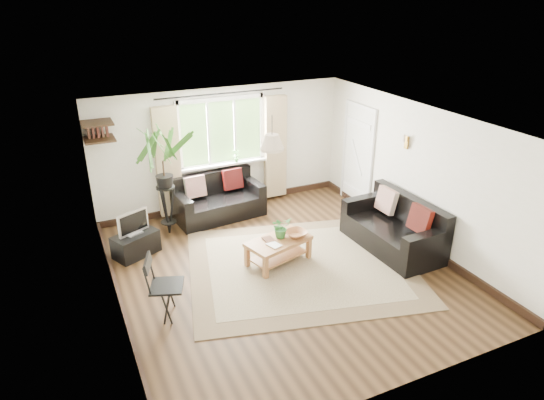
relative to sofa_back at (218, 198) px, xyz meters
name	(u,v)px	position (x,y,z in m)	size (l,w,h in m)	color
floor	(283,270)	(0.27, -2.27, -0.39)	(5.50, 5.50, 0.00)	black
ceiling	(284,122)	(0.27, -2.27, 2.01)	(5.50, 5.50, 0.00)	white
wall_back	(222,149)	(0.27, 0.48, 0.81)	(5.00, 0.02, 2.40)	silver
wall_front	(402,300)	(0.27, -5.02, 0.81)	(5.00, 0.02, 2.40)	silver
wall_left	(109,234)	(-2.23, -2.27, 0.81)	(0.02, 5.50, 2.40)	silver
wall_right	(417,175)	(2.77, -2.27, 0.81)	(0.02, 5.50, 2.40)	silver
rug	(301,266)	(0.58, -2.31, -0.38)	(3.50, 3.00, 0.02)	#B9B28F
window	(222,132)	(0.27, 0.44, 1.16)	(2.50, 0.16, 2.16)	white
door	(357,157)	(2.74, -0.57, 0.61)	(0.06, 0.96, 2.06)	silver
corner_shelf	(98,131)	(-1.98, 0.23, 1.50)	(0.50, 0.50, 0.34)	black
pendant_lamp	(272,138)	(0.27, -1.87, 1.66)	(0.36, 0.36, 0.54)	beige
wall_sconce	(405,140)	(2.70, -1.97, 1.35)	(0.12, 0.12, 0.28)	beige
sofa_back	(218,198)	(0.00, 0.00, 0.00)	(1.67, 0.84, 0.79)	black
sofa_right	(393,226)	(2.26, -2.41, 0.03)	(0.89, 1.79, 0.84)	black
coffee_table	(278,251)	(0.31, -2.04, -0.18)	(1.02, 0.56, 0.42)	brown
table_plant	(281,227)	(0.39, -1.97, 0.20)	(0.31, 0.27, 0.35)	#2C6B2A
bowl	(296,234)	(0.62, -2.04, 0.07)	(0.35, 0.35, 0.09)	#975C34
book_a	(270,247)	(0.08, -2.20, 0.03)	(0.16, 0.22, 0.02)	white
book_b	(264,241)	(0.08, -1.99, 0.04)	(0.16, 0.21, 0.02)	#4F2F1F
tv_stand	(136,244)	(-1.73, -0.82, -0.20)	(0.72, 0.41, 0.39)	black
tv	(133,222)	(-1.73, -0.82, 0.21)	(0.56, 0.19, 0.43)	#A5A5AA
palm_stand	(165,183)	(-1.05, -0.26, 0.59)	(0.76, 0.76, 1.96)	black
folding_chair	(167,287)	(-1.63, -2.66, 0.06)	(0.47, 0.47, 0.91)	black
sill_plant	(236,156)	(0.52, 0.36, 0.67)	(0.14, 0.10, 0.27)	#2D6023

